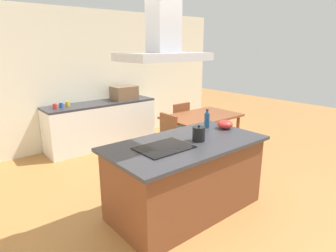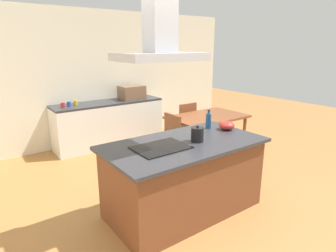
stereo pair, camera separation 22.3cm
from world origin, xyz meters
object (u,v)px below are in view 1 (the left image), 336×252
at_px(coffee_mug_blue, 61,105).
at_px(range_hood, 164,35).
at_px(mixing_bowl, 225,124).
at_px(tea_kettle, 199,134).
at_px(olive_oil_bottle, 207,120).
at_px(coffee_mug_red, 55,106).
at_px(chair_facing_back_wall, 178,121).
at_px(countertop_microwave, 124,93).
at_px(dining_table, 202,120).
at_px(cooktop, 164,148).
at_px(coffee_mug_yellow, 68,104).
at_px(chair_at_left_end, 164,137).

height_order(coffee_mug_blue, range_hood, range_hood).
bearing_deg(mixing_bowl, tea_kettle, -167.74).
relative_size(olive_oil_bottle, coffee_mug_red, 2.88).
bearing_deg(chair_facing_back_wall, countertop_microwave, 124.94).
height_order(olive_oil_bottle, chair_facing_back_wall, olive_oil_bottle).
bearing_deg(tea_kettle, dining_table, 42.62).
height_order(cooktop, range_hood, range_hood).
bearing_deg(coffee_mug_yellow, dining_table, -42.36).
relative_size(mixing_bowl, coffee_mug_yellow, 2.34).
height_order(coffee_mug_blue, coffee_mug_yellow, same).
xyz_separation_m(coffee_mug_yellow, chair_facing_back_wall, (1.86, -1.03, -0.44)).
distance_m(coffee_mug_yellow, range_hood, 3.17).
relative_size(tea_kettle, coffee_mug_yellow, 2.26).
bearing_deg(coffee_mug_blue, dining_table, -39.03).
distance_m(mixing_bowl, coffee_mug_blue, 3.06).
bearing_deg(chair_facing_back_wall, cooktop, -134.92).
relative_size(cooktop, coffee_mug_red, 6.67).
bearing_deg(mixing_bowl, coffee_mug_red, 116.03).
height_order(olive_oil_bottle, mixing_bowl, olive_oil_bottle).
bearing_deg(range_hood, mixing_bowl, 3.91).
xyz_separation_m(olive_oil_bottle, mixing_bowl, (0.16, -0.19, -0.05)).
bearing_deg(mixing_bowl, countertop_microwave, 87.95).
bearing_deg(olive_oil_bottle, countertop_microwave, 84.31).
bearing_deg(coffee_mug_yellow, cooktop, -90.94).
relative_size(mixing_bowl, chair_at_left_end, 0.24).
bearing_deg(countertop_microwave, chair_facing_back_wall, -55.06).
bearing_deg(mixing_bowl, range_hood, -176.09).
xyz_separation_m(countertop_microwave, range_hood, (-1.24, -2.88, 1.06)).
relative_size(cooktop, coffee_mug_yellow, 6.67).
relative_size(countertop_microwave, coffee_mug_blue, 5.56).
bearing_deg(coffee_mug_yellow, chair_facing_back_wall, -29.03).
bearing_deg(chair_at_left_end, chair_facing_back_wall, 36.01).
height_order(chair_at_left_end, range_hood, range_hood).
bearing_deg(olive_oil_bottle, coffee_mug_blue, 112.39).
bearing_deg(olive_oil_bottle, chair_at_left_end, 88.98).
bearing_deg(chair_facing_back_wall, dining_table, -90.00).
height_order(countertop_microwave, chair_at_left_end, countertop_microwave).
height_order(mixing_bowl, countertop_microwave, countertop_microwave).
xyz_separation_m(coffee_mug_red, range_hood, (0.22, -2.86, 1.16)).
bearing_deg(coffee_mug_blue, countertop_microwave, -0.06).
relative_size(coffee_mug_red, chair_facing_back_wall, 0.10).
distance_m(tea_kettle, chair_facing_back_wall, 2.49).
relative_size(coffee_mug_red, coffee_mug_yellow, 1.00).
distance_m(coffee_mug_red, coffee_mug_yellow, 0.28).
relative_size(mixing_bowl, coffee_mug_blue, 2.34).
height_order(cooktop, countertop_microwave, countertop_microwave).
bearing_deg(chair_facing_back_wall, coffee_mug_blue, 154.37).
distance_m(dining_table, chair_facing_back_wall, 0.68).
distance_m(mixing_bowl, chair_facing_back_wall, 2.05).
bearing_deg(coffee_mug_red, range_hood, -85.60).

